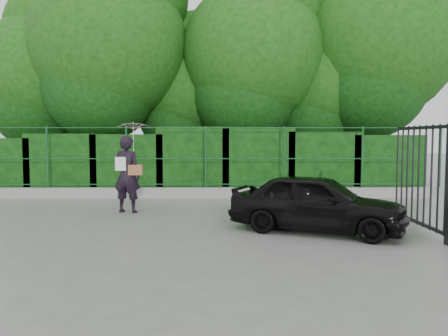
{
  "coord_description": "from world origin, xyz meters",
  "views": [
    {
      "loc": [
        0.8,
        -8.23,
        1.77
      ],
      "look_at": [
        0.91,
        1.3,
        1.1
      ],
      "focal_mm": 35.0,
      "sensor_mm": 36.0,
      "label": 1
    }
  ],
  "objects": [
    {
      "name": "ground",
      "position": [
        0.0,
        0.0,
        0.0
      ],
      "size": [
        80.0,
        80.0,
        0.0
      ],
      "primitive_type": "plane",
      "color": "gray"
    },
    {
      "name": "kerb",
      "position": [
        0.0,
        4.5,
        0.15
      ],
      "size": [
        14.0,
        0.25,
        0.3
      ],
      "primitive_type": "cube",
      "color": "#9E9E99",
      "rests_on": "ground"
    },
    {
      "name": "fence",
      "position": [
        0.22,
        4.5,
        1.2
      ],
      "size": [
        14.13,
        0.06,
        1.8
      ],
      "color": "#154A22",
      "rests_on": "kerb"
    },
    {
      "name": "hedge",
      "position": [
        0.09,
        5.5,
        0.97
      ],
      "size": [
        14.2,
        1.2,
        2.1
      ],
      "color": "black",
      "rests_on": "ground"
    },
    {
      "name": "trees",
      "position": [
        1.14,
        7.74,
        4.62
      ],
      "size": [
        17.1,
        6.15,
        8.08
      ],
      "color": "black",
      "rests_on": "ground"
    },
    {
      "name": "gate",
      "position": [
        4.6,
        -0.72,
        1.19
      ],
      "size": [
        0.22,
        2.33,
        2.36
      ],
      "color": "black",
      "rests_on": "ground"
    },
    {
      "name": "woman",
      "position": [
        -1.29,
        2.04,
        1.34
      ],
      "size": [
        0.94,
        0.85,
        2.15
      ],
      "color": "black",
      "rests_on": "ground"
    },
    {
      "name": "car",
      "position": [
        2.63,
        -0.15,
        0.55
      ],
      "size": [
        3.47,
        2.54,
        1.1
      ],
      "primitive_type": "imported",
      "rotation": [
        0.0,
        0.0,
        1.13
      ],
      "color": "black",
      "rests_on": "ground"
    }
  ]
}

